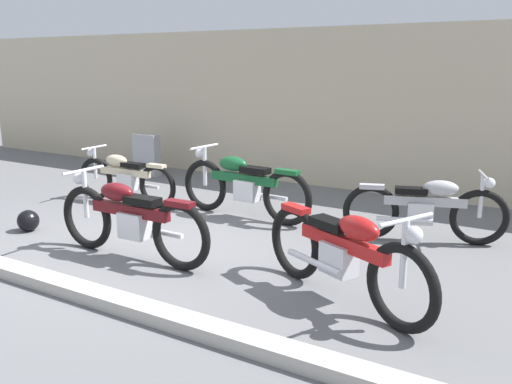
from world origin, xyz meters
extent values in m
plane|color=slate|center=(0.00, 0.00, 0.00)|extent=(40.00, 40.00, 0.00)
cube|color=beige|center=(0.00, 4.41, 1.41)|extent=(18.00, 0.30, 2.82)
cube|color=#B7B2A8|center=(0.00, -1.42, 0.06)|extent=(18.00, 0.24, 0.12)
cube|color=#9E9EA3|center=(-3.01, 3.41, 0.41)|extent=(0.59, 0.21, 0.83)
sphere|color=black|center=(-1.76, -0.30, 0.14)|extent=(0.29, 0.29, 0.29)
torus|color=black|center=(-2.36, 1.47, 0.34)|extent=(0.69, 0.12, 0.69)
torus|color=black|center=(-1.09, 1.53, 0.34)|extent=(0.69, 0.12, 0.69)
cube|color=silver|center=(-1.68, 1.50, 0.36)|extent=(0.31, 0.20, 0.26)
cube|color=beige|center=(-1.72, 1.50, 0.51)|extent=(0.97, 0.14, 0.11)
ellipsoid|color=beige|center=(-1.89, 1.49, 0.68)|extent=(0.42, 0.21, 0.19)
cube|color=black|center=(-1.55, 1.51, 0.64)|extent=(0.38, 0.19, 0.08)
cube|color=beige|center=(-1.09, 1.53, 0.66)|extent=(0.31, 0.13, 0.06)
cylinder|color=silver|center=(-2.36, 1.47, 0.60)|extent=(0.05, 0.05, 0.52)
cylinder|color=silver|center=(-2.36, 1.47, 0.86)|extent=(0.06, 0.55, 0.03)
sphere|color=silver|center=(-2.43, 1.46, 0.77)|extent=(0.13, 0.13, 0.13)
cylinder|color=silver|center=(-1.49, 1.62, 0.30)|extent=(0.66, 0.09, 0.06)
torus|color=black|center=(3.33, -0.50, 0.39)|extent=(0.74, 0.41, 0.77)
torus|color=black|center=(2.04, 0.10, 0.39)|extent=(0.74, 0.41, 0.77)
cube|color=silver|center=(2.64, -0.18, 0.41)|extent=(0.40, 0.33, 0.30)
cube|color=#B21919|center=(2.69, -0.20, 0.58)|extent=(1.03, 0.55, 0.13)
ellipsoid|color=#B21919|center=(2.86, -0.28, 0.77)|extent=(0.51, 0.39, 0.21)
cube|color=black|center=(2.51, -0.12, 0.71)|extent=(0.46, 0.35, 0.08)
cube|color=#B21919|center=(2.04, 0.10, 0.74)|extent=(0.36, 0.26, 0.06)
cylinder|color=silver|center=(3.33, -0.50, 0.68)|extent=(0.06, 0.06, 0.58)
cylinder|color=silver|center=(3.33, -0.50, 0.97)|extent=(0.29, 0.57, 0.04)
sphere|color=silver|center=(3.41, -0.53, 0.86)|extent=(0.15, 0.15, 0.15)
cylinder|color=silver|center=(2.39, -0.20, 0.33)|extent=(0.70, 0.37, 0.06)
torus|color=black|center=(-0.53, -0.37, 0.38)|extent=(0.77, 0.10, 0.77)
torus|color=black|center=(0.89, -0.35, 0.38)|extent=(0.77, 0.10, 0.77)
cube|color=silver|center=(0.23, -0.36, 0.41)|extent=(0.34, 0.21, 0.30)
cube|color=#590F14|center=(0.18, -0.36, 0.57)|extent=(1.08, 0.12, 0.13)
ellipsoid|color=#590F14|center=(-0.01, -0.36, 0.76)|extent=(0.47, 0.22, 0.21)
cube|color=black|center=(0.37, -0.36, 0.71)|extent=(0.42, 0.19, 0.08)
cube|color=#590F14|center=(0.89, -0.35, 0.74)|extent=(0.34, 0.13, 0.06)
cylinder|color=silver|center=(-0.53, -0.37, 0.67)|extent=(0.06, 0.06, 0.58)
cylinder|color=silver|center=(-0.53, -0.37, 0.96)|extent=(0.04, 0.61, 0.04)
sphere|color=silver|center=(-0.61, -0.37, 0.86)|extent=(0.15, 0.15, 0.15)
cylinder|color=silver|center=(0.44, -0.23, 0.33)|extent=(0.74, 0.07, 0.06)
torus|color=black|center=(3.49, 2.20, 0.35)|extent=(0.69, 0.31, 0.71)
torus|color=black|center=(2.26, 1.77, 0.35)|extent=(0.69, 0.31, 0.71)
cube|color=silver|center=(2.83, 1.97, 0.37)|extent=(0.36, 0.28, 0.27)
cube|color=#ADADB2|center=(2.87, 1.99, 0.53)|extent=(0.97, 0.42, 0.12)
ellipsoid|color=#ADADB2|center=(3.04, 2.04, 0.70)|extent=(0.46, 0.32, 0.19)
cube|color=black|center=(2.71, 1.93, 0.65)|extent=(0.42, 0.29, 0.08)
cube|color=#ADADB2|center=(2.26, 1.77, 0.68)|extent=(0.33, 0.21, 0.06)
cylinder|color=silver|center=(3.49, 2.20, 0.62)|extent=(0.05, 0.05, 0.53)
cylinder|color=silver|center=(3.49, 2.20, 0.88)|extent=(0.22, 0.54, 0.03)
sphere|color=silver|center=(3.56, 2.23, 0.79)|extent=(0.14, 0.14, 0.14)
cylinder|color=silver|center=(2.68, 1.80, 0.30)|extent=(0.66, 0.28, 0.06)
torus|color=black|center=(-0.37, 1.80, 0.39)|extent=(0.79, 0.14, 0.78)
torus|color=black|center=(1.08, 1.73, 0.39)|extent=(0.79, 0.14, 0.78)
cube|color=silver|center=(0.41, 1.76, 0.41)|extent=(0.35, 0.23, 0.30)
cube|color=#145128|center=(0.35, 1.76, 0.58)|extent=(1.11, 0.17, 0.13)
ellipsoid|color=#145128|center=(0.16, 1.77, 0.78)|extent=(0.48, 0.24, 0.21)
cube|color=black|center=(0.55, 1.75, 0.72)|extent=(0.44, 0.22, 0.09)
cube|color=#145128|center=(1.08, 1.73, 0.76)|extent=(0.35, 0.15, 0.06)
cylinder|color=silver|center=(-0.37, 1.80, 0.69)|extent=(0.06, 0.06, 0.59)
cylinder|color=silver|center=(-0.37, 1.80, 0.98)|extent=(0.07, 0.62, 0.04)
sphere|color=silver|center=(-0.46, 1.81, 0.87)|extent=(0.15, 0.15, 0.15)
cylinder|color=silver|center=(0.63, 1.88, 0.34)|extent=(0.75, 0.10, 0.06)
camera|label=1|loc=(4.48, -4.71, 2.18)|focal=38.29mm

